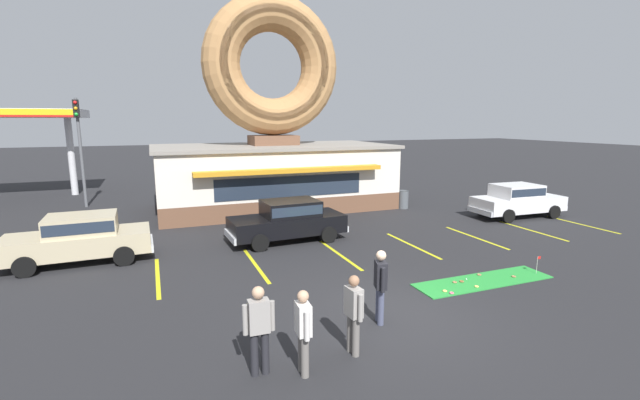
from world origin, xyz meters
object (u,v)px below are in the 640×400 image
Objects in this scene: car_black at (288,219)px; pedestrian_leather_jacket_man at (354,311)px; pedestrian_blue_sweater_man at (259,326)px; pedestrian_hooded_kid at (303,328)px; golf_ball at (466,279)px; trash_bin at (403,199)px; putting_flag_pin at (538,261)px; pedestrian_clipboard_woman at (380,283)px; car_white at (517,199)px; car_champagne at (80,237)px; traffic_light_pole at (79,138)px.

car_black is 8.45m from pedestrian_leather_jacket_man.
pedestrian_hooded_kid is at bearing -20.32° from pedestrian_blue_sweater_man.
pedestrian_blue_sweater_man is (-3.17, -8.38, 0.09)m from car_black.
golf_ball is at bearing 25.98° from pedestrian_leather_jacket_man.
trash_bin reaches higher than golf_ball.
pedestrian_clipboard_woman is (-6.06, -1.01, 0.54)m from putting_flag_pin.
pedestrian_leather_jacket_man reaches higher than car_white.
car_black is at bearing -153.64° from trash_bin.
pedestrian_blue_sweater_man is (-6.76, -2.38, 0.91)m from golf_ball.
pedestrian_leather_jacket_man is at bearing -98.52° from car_black.
pedestrian_clipboard_woman reaches higher than pedestrian_leather_jacket_man.
pedestrian_leather_jacket_man is (-12.87, -8.31, 0.05)m from car_white.
trash_bin is (10.76, 12.14, -0.46)m from pedestrian_blue_sweater_man.
car_champagne is (-13.14, 6.40, 0.43)m from putting_flag_pin.
putting_flag_pin is 0.12× the size of car_black.
pedestrian_blue_sweater_man is 1.77× the size of trash_bin.
putting_flag_pin is 8.48m from car_white.
golf_ball is 0.02× the size of pedestrian_blue_sweater_man.
pedestrian_leather_jacket_man reaches higher than car_champagne.
pedestrian_blue_sweater_man is (-9.14, -2.02, 0.52)m from putting_flag_pin.
putting_flag_pin is at bearing 15.44° from pedestrian_leather_jacket_man.
pedestrian_blue_sweater_man reaches higher than putting_flag_pin.
car_white is 1.00× the size of car_black.
pedestrian_leather_jacket_man is (-4.85, -2.36, 0.87)m from golf_ball.
pedestrian_clipboard_woman is (-11.71, -7.33, 0.10)m from car_white.
putting_flag_pin reaches higher than golf_ball.
car_black is at bearing -51.37° from traffic_light_pole.
trash_bin is (10.01, 12.42, -0.41)m from pedestrian_hooded_kid.
car_black is 4.76× the size of trash_bin.
pedestrian_blue_sweater_man is 0.99× the size of pedestrian_clipboard_woman.
putting_flag_pin is 0.12× the size of car_white.
traffic_light_pole is (-8.27, 10.34, 2.84)m from car_black.
pedestrian_clipboard_woman reaches higher than trash_bin.
car_black reaches higher than golf_ball.
putting_flag_pin is 0.56× the size of trash_bin.
traffic_light_pole is at bearing 130.44° from putting_flag_pin.
pedestrian_blue_sweater_man is 19.60m from traffic_light_pole.
car_champagne is 10.25m from pedestrian_clipboard_woman.
pedestrian_hooded_kid reaches higher than golf_ball.
car_champagne is at bearing 125.17° from pedestrian_leather_jacket_man.
pedestrian_leather_jacket_man reaches higher than car_black.
pedestrian_leather_jacket_man is 0.95× the size of pedestrian_clipboard_woman.
golf_ball is 0.01× the size of car_champagne.
putting_flag_pin is 0.32× the size of pedestrian_blue_sweater_man.
pedestrian_blue_sweater_man is at bearing -160.60° from golf_ball.
putting_flag_pin is 8.74m from car_black.
pedestrian_hooded_kid is (0.75, -0.28, -0.05)m from pedestrian_blue_sweater_man.
traffic_light_pole reaches higher than golf_ball.
car_white is at bearing 32.84° from pedestrian_leather_jacket_man.
pedestrian_clipboard_woman is 0.30× the size of traffic_light_pole.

